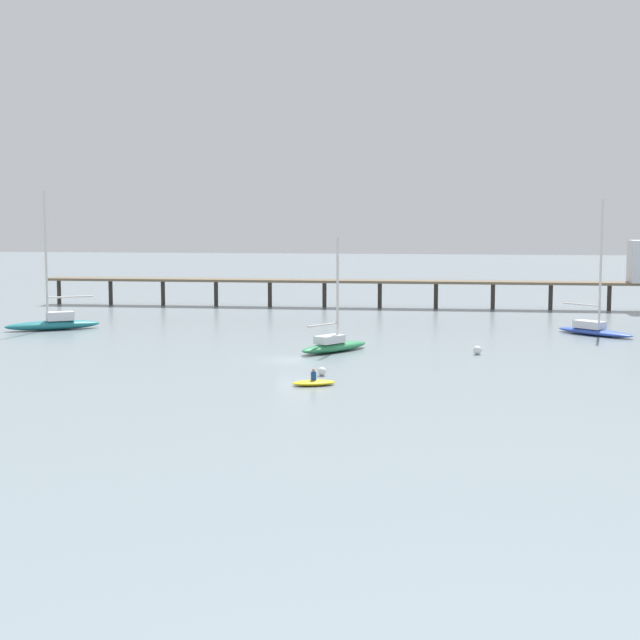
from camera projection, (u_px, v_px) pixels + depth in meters
name	position (u px, v px, depth m)	size (l,w,h in m)	color
ground_plane	(293.00, 360.00, 74.67)	(400.00, 400.00, 0.00)	gray
pier	(481.00, 273.00, 114.48)	(75.56, 4.53, 8.18)	brown
sailboat_green	(334.00, 344.00, 79.26)	(5.84, 7.14, 9.39)	#287F4C
sailboat_blue	(594.00, 327.00, 90.13)	(7.18, 7.04, 12.54)	#2D4CB7
sailboat_teal	(54.00, 321.00, 94.26)	(8.75, 6.43, 13.40)	#1E727A
dinghy_yellow	(314.00, 382.00, 63.74)	(3.16, 2.24, 1.14)	yellow
mooring_buoy_far	(322.00, 371.00, 67.52)	(0.62, 0.62, 0.62)	silver
mooring_buoy_near	(477.00, 350.00, 77.70)	(0.71, 0.71, 0.71)	silver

